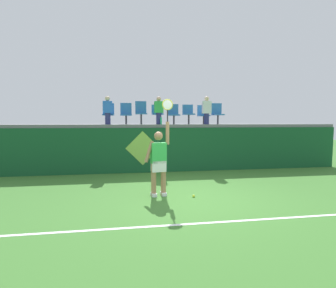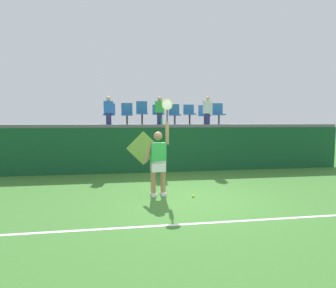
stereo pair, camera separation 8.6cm
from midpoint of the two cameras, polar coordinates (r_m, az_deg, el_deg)
name	(u,v)px [view 2 (the right image)]	position (r m, az deg, el deg)	size (l,w,h in m)	color
ground_plane	(191,199)	(6.70, 5.40, -11.64)	(40.00, 40.00, 0.00)	#3D752D
court_back_wall	(169,150)	(10.03, 0.43, -1.23)	(13.97, 0.20, 1.67)	#144C28
spectator_platform	(164,125)	(11.41, -0.71, 4.02)	(13.97, 3.00, 0.12)	slate
court_baseline_stripe	(211,223)	(5.25, 9.78, -16.40)	(12.57, 0.08, 0.01)	white
tennis_player	(158,160)	(6.73, -1.74, -3.43)	(0.75, 0.31, 2.47)	white
tennis_ball	(193,196)	(6.79, 5.82, -11.12)	(0.07, 0.07, 0.07)	#D1E533
water_bottle	(162,121)	(10.04, -1.10, 5.00)	(0.06, 0.06, 0.27)	#26B272
stadium_chair_0	(109,113)	(10.64, -12.34, 6.61)	(0.44, 0.42, 0.83)	#38383D
stadium_chair_1	(127,113)	(10.62, -8.63, 6.68)	(0.44, 0.42, 0.85)	#38383D
stadium_chair_2	(142,111)	(10.64, -5.43, 7.01)	(0.44, 0.42, 0.92)	#38383D
stadium_chair_3	(158,113)	(10.69, -1.90, 6.73)	(0.44, 0.42, 0.79)	#38383D
stadium_chair_4	(174,113)	(10.79, 1.62, 6.67)	(0.44, 0.42, 0.82)	#38383D
stadium_chair_5	(189,113)	(10.91, 4.84, 6.71)	(0.44, 0.42, 0.81)	#38383D
stadium_chair_6	(204,114)	(11.08, 8.05, 6.47)	(0.44, 0.42, 0.79)	#38383D
stadium_chair_7	(218,113)	(11.27, 11.04, 6.68)	(0.44, 0.42, 0.88)	#38383D
spectator_0	(208,110)	(10.65, 8.76, 7.31)	(0.34, 0.20, 1.10)	navy
spectator_1	(160,110)	(10.24, -1.60, 7.33)	(0.34, 0.20, 1.06)	navy
spectator_2	(109,110)	(10.25, -12.49, 7.23)	(0.34, 0.20, 1.06)	navy
wall_signage_mount	(144,173)	(9.94, -5.05, -6.16)	(1.27, 0.01, 1.56)	#144C28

